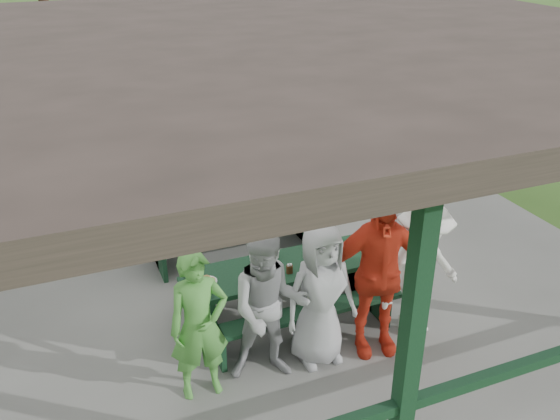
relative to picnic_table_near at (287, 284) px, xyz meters
name	(u,v)px	position (x,y,z in m)	size (l,w,h in m)	color
ground	(251,275)	(-0.06, 1.20, -0.57)	(90.00, 90.00, 0.00)	#2A4E18
concrete_slab	(251,272)	(-0.06, 1.20, -0.52)	(10.00, 8.00, 0.10)	slate
pavilion_structure	(245,50)	(-0.06, 1.20, 2.60)	(10.60, 8.60, 3.24)	black
picnic_table_near	(287,284)	(0.00, 0.00, 0.00)	(2.43, 1.39, 0.75)	black
picnic_table_far	(227,217)	(-0.13, 2.00, 0.00)	(2.58, 1.39, 0.75)	black
table_setting	(293,259)	(0.09, 0.03, 0.31)	(2.32, 0.45, 0.10)	white
contestant_green	(199,326)	(-1.32, -0.87, 0.37)	(0.61, 0.40, 1.67)	#4A953A
contestant_grey_left	(269,308)	(-0.58, -0.89, 0.40)	(0.85, 0.66, 1.74)	#949597
contestant_grey_mid	(320,295)	(0.03, -0.84, 0.37)	(0.82, 0.53, 1.68)	#9A9A9C
contestant_red	(377,274)	(0.67, -0.91, 0.53)	(1.17, 0.49, 2.00)	red
contestant_white_fedora	(421,270)	(1.30, -0.85, 0.39)	(1.19, 0.78, 1.77)	silver
spectator_lblue	(204,181)	(-0.23, 2.88, 0.24)	(1.32, 0.42, 1.42)	#7FA0C5
spectator_blue	(100,179)	(-1.79, 3.26, 0.38)	(0.62, 0.41, 1.70)	#4776B8
spectator_grey	(302,166)	(1.48, 2.87, 0.24)	(0.69, 0.54, 1.43)	gray
pickup_truck	(210,83)	(1.65, 9.11, 0.19)	(2.51, 5.43, 1.51)	silver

